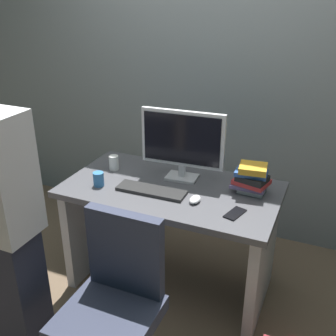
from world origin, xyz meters
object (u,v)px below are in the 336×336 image
monitor (182,142)px  desk (171,220)px  mouse (195,199)px  book_stack (252,179)px  cell_phone (235,213)px  cup_near_keyboard (99,179)px  cup_by_monitor (114,163)px  keyboard (151,191)px  office_chair (114,316)px

monitor → desk: bearing=-96.7°
mouse → book_stack: book_stack is taller
cell_phone → cup_near_keyboard: bearing=-164.2°
monitor → mouse: (0.19, -0.26, -0.24)m
monitor → book_stack: 0.48m
mouse → cup_near_keyboard: 0.63m
monitor → mouse: monitor is taller
cup_near_keyboard → cup_by_monitor: (-0.04, 0.25, 0.00)m
desk → keyboard: (-0.08, -0.11, 0.25)m
desk → monitor: bearing=83.3°
desk → cup_by_monitor: size_ratio=13.45×
book_stack → cup_near_keyboard: bearing=-162.5°
keyboard → cup_by_monitor: (-0.38, 0.20, 0.04)m
cup_near_keyboard → cell_phone: size_ratio=0.63×
book_stack → cell_phone: bearing=-94.2°
cup_by_monitor → cell_phone: (0.91, -0.25, -0.05)m
keyboard → cell_phone: size_ratio=2.99×
desk → book_stack: book_stack is taller
mouse → cup_by_monitor: size_ratio=1.01×
cup_near_keyboard → keyboard: bearing=8.9°
mouse → cell_phone: bearing=-9.3°
desk → mouse: 0.35m
mouse → book_stack: 0.37m
cup_by_monitor → office_chair: bearing=-60.5°
monitor → cell_phone: size_ratio=3.76×
desk → cup_near_keyboard: bearing=-158.6°
mouse → office_chair: bearing=-103.3°
office_chair → desk: bearing=93.0°
desk → keyboard: size_ratio=3.11×
keyboard → mouse: bearing=-3.3°
monitor → keyboard: (-0.10, -0.25, -0.25)m
office_chair → monitor: 1.11m
mouse → monitor: bearing=125.5°
office_chair → book_stack: 1.10m
cell_phone → book_stack: bearing=101.5°
cup_near_keyboard → cell_phone: cup_near_keyboard is taller
mouse → cup_by_monitor: 0.70m
desk → keyboard: keyboard is taller
cell_phone → office_chair: bearing=-106.9°
desk → mouse: size_ratio=13.36×
monitor → book_stack: (0.46, -0.02, -0.16)m
cup_by_monitor → monitor: bearing=6.4°
desk → keyboard: bearing=-126.8°
office_chair → keyboard: office_chair is taller
monitor → keyboard: size_ratio=1.26×
cup_near_keyboard → cell_phone: 0.88m
cup_near_keyboard → book_stack: book_stack is taller
office_chair → keyboard: 0.78m
keyboard → cup_by_monitor: size_ratio=4.33×
cup_near_keyboard → cup_by_monitor: cup_by_monitor is taller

